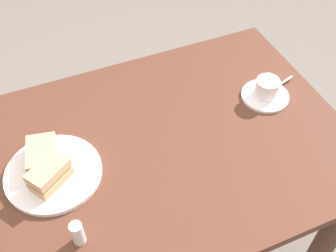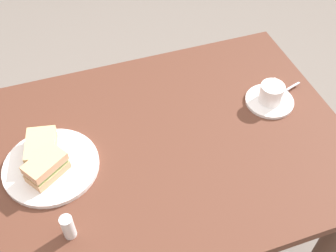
# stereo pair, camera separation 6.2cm
# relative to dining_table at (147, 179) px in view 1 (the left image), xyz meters

# --- Properties ---
(dining_table) EXTENTS (1.24, 0.81, 0.78)m
(dining_table) POSITION_rel_dining_table_xyz_m (0.00, 0.00, 0.00)
(dining_table) COLOR #572F22
(dining_table) RESTS_ON ground_plane
(sandwich_plate) EXTENTS (0.27, 0.27, 0.01)m
(sandwich_plate) POSITION_rel_dining_table_xyz_m (0.27, -0.02, 0.16)
(sandwich_plate) COLOR white
(sandwich_plate) RESTS_ON dining_table
(sandwich_front) EXTENTS (0.13, 0.12, 0.06)m
(sandwich_front) POSITION_rel_dining_table_xyz_m (0.28, 0.01, 0.20)
(sandwich_front) COLOR tan
(sandwich_front) RESTS_ON sandwich_plate
(sandwich_back) EXTENTS (0.10, 0.13, 0.05)m
(sandwich_back) POSITION_rel_dining_table_xyz_m (0.28, -0.07, 0.19)
(sandwich_back) COLOR tan
(sandwich_back) RESTS_ON sandwich_plate
(coffee_saucer) EXTENTS (0.16, 0.16, 0.01)m
(coffee_saucer) POSITION_rel_dining_table_xyz_m (-0.44, -0.05, 0.16)
(coffee_saucer) COLOR white
(coffee_saucer) RESTS_ON dining_table
(coffee_cup) EXTENTS (0.08, 0.09, 0.06)m
(coffee_cup) POSITION_rel_dining_table_xyz_m (-0.44, -0.05, 0.20)
(coffee_cup) COLOR white
(coffee_cup) RESTS_ON coffee_saucer
(spoon) EXTENTS (0.10, 0.04, 0.01)m
(spoon) POSITION_rel_dining_table_xyz_m (-0.51, -0.07, 0.17)
(spoon) COLOR silver
(spoon) RESTS_ON coffee_saucer
(salt_shaker) EXTENTS (0.03, 0.03, 0.08)m
(salt_shaker) POSITION_rel_dining_table_xyz_m (0.25, 0.21, 0.19)
(salt_shaker) COLOR silver
(salt_shaker) RESTS_ON dining_table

